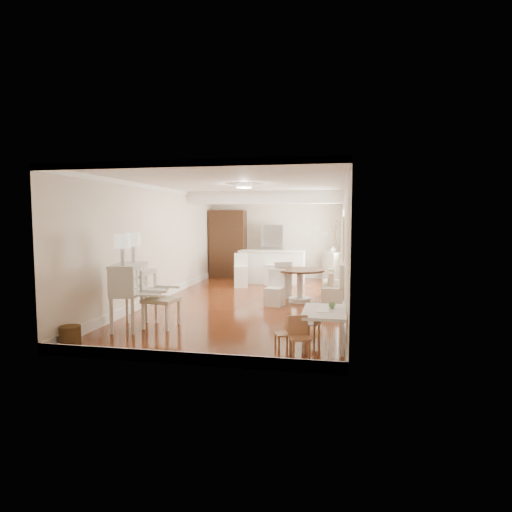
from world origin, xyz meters
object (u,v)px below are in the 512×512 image
(pantry_cabinet, at_px, (228,244))
(slip_chair_far, at_px, (282,279))
(wicker_basket, at_px, (70,336))
(bar_stool_right, at_px, (273,269))
(kids_chair_c, at_px, (300,337))
(fridge, at_px, (283,252))
(breakfast_counter, at_px, (272,267))
(secretary_bureau, at_px, (129,296))
(bar_stool_left, at_px, (241,270))
(kids_table, at_px, (324,328))
(slip_chair_near, at_px, (275,288))
(sideboard, at_px, (334,268))
(kids_chair_a, at_px, (283,334))
(kids_chair_b, at_px, (311,323))
(dining_table, at_px, (300,286))
(gustavian_armchair, at_px, (161,299))

(pantry_cabinet, bearing_deg, slip_chair_far, -55.66)
(wicker_basket, xyz_separation_m, bar_stool_right, (2.23, 6.77, 0.34))
(kids_chair_c, distance_m, fridge, 8.17)
(kids_chair_c, distance_m, breakfast_counter, 7.15)
(secretary_bureau, relative_size, bar_stool_left, 1.21)
(kids_table, height_order, bar_stool_right, bar_stool_right)
(kids_table, height_order, fridge, fridge)
(wicker_basket, height_order, pantry_cabinet, pantry_cabinet)
(kids_chair_c, bearing_deg, bar_stool_left, 92.43)
(slip_chair_near, relative_size, bar_stool_right, 0.83)
(secretary_bureau, xyz_separation_m, pantry_cabinet, (0.05, 6.98, 0.55))
(pantry_cabinet, bearing_deg, kids_table, -64.67)
(pantry_cabinet, xyz_separation_m, sideboard, (3.60, -0.64, -0.66))
(wicker_basket, relative_size, breakfast_counter, 0.16)
(kids_chair_a, bearing_deg, bar_stool_right, 165.25)
(kids_table, distance_m, kids_chair_b, 0.42)
(wicker_basket, relative_size, bar_stool_right, 0.32)
(slip_chair_far, bearing_deg, dining_table, 117.53)
(kids_chair_a, xyz_separation_m, fridge, (-0.99, 7.71, 0.65))
(dining_table, relative_size, pantry_cabinet, 0.51)
(breakfast_counter, distance_m, sideboard, 1.95)
(wicker_basket, height_order, sideboard, sideboard)
(kids_chair_c, xyz_separation_m, pantry_cabinet, (-3.17, 8.08, 0.84))
(secretary_bureau, distance_m, dining_table, 4.20)
(wicker_basket, relative_size, kids_table, 0.29)
(kids_chair_c, bearing_deg, bar_stool_right, 83.94)
(wicker_basket, bearing_deg, breakfast_counter, 73.19)
(secretary_bureau, bearing_deg, bar_stool_right, 62.38)
(kids_table, bearing_deg, dining_table, 101.25)
(secretary_bureau, xyz_separation_m, slip_chair_near, (2.32, 2.54, -0.18))
(kids_chair_b, xyz_separation_m, slip_chair_near, (-1.00, 2.60, 0.15))
(slip_chair_far, height_order, sideboard, sideboard)
(secretary_bureau, height_order, kids_chair_b, secretary_bureau)
(slip_chair_near, bearing_deg, kids_chair_c, -65.35)
(sideboard, bearing_deg, kids_chair_b, -115.12)
(bar_stool_left, xyz_separation_m, fridge, (0.99, 1.94, 0.40))
(dining_table, relative_size, slip_chair_near, 1.40)
(kids_chair_a, relative_size, breakfast_counter, 0.25)
(gustavian_armchair, xyz_separation_m, dining_table, (2.32, 2.89, -0.14))
(dining_table, bearing_deg, fridge, 103.16)
(slip_chair_near, bearing_deg, dining_table, 55.42)
(kids_chair_c, xyz_separation_m, bar_stool_left, (-2.26, 6.11, 0.19))
(breakfast_counter, bearing_deg, dining_table, -68.62)
(breakfast_counter, height_order, bar_stool_right, breakfast_counter)
(bar_stool_left, bearing_deg, fridge, 49.88)
(wicker_basket, distance_m, fridge, 8.53)
(secretary_bureau, relative_size, wicker_basket, 3.70)
(kids_table, height_order, slip_chair_near, slip_chair_near)
(gustavian_armchair, relative_size, wicker_basket, 3.31)
(pantry_cabinet, bearing_deg, secretary_bureau, -90.45)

